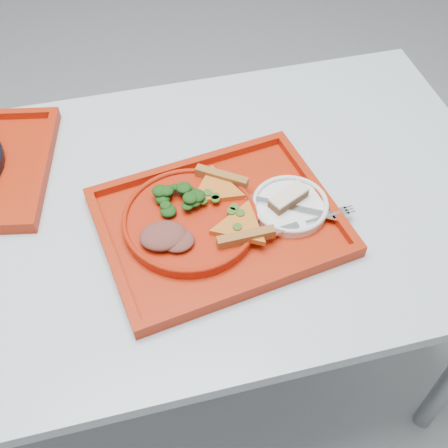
% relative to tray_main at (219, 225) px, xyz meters
% --- Properties ---
extents(ground, '(10.00, 10.00, 0.00)m').
position_rel_tray_main_xyz_m(ground, '(-0.18, 0.07, -0.76)').
color(ground, gray).
rests_on(ground, ground).
extents(table, '(1.60, 0.80, 0.75)m').
position_rel_tray_main_xyz_m(table, '(-0.18, 0.07, -0.08)').
color(table, '#B3BCC9').
rests_on(table, ground).
extents(tray_main, '(0.50, 0.41, 0.01)m').
position_rel_tray_main_xyz_m(tray_main, '(0.00, 0.00, 0.00)').
color(tray_main, '#A62008').
rests_on(tray_main, table).
extents(dinner_plate, '(0.26, 0.26, 0.02)m').
position_rel_tray_main_xyz_m(dinner_plate, '(-0.05, 0.01, 0.02)').
color(dinner_plate, '#AB200B').
rests_on(dinner_plate, tray_main).
extents(side_plate, '(0.15, 0.15, 0.01)m').
position_rel_tray_main_xyz_m(side_plate, '(0.14, 0.00, 0.01)').
color(side_plate, white).
rests_on(side_plate, tray_main).
extents(pizza_slice_a, '(0.11, 0.13, 0.02)m').
position_rel_tray_main_xyz_m(pizza_slice_a, '(0.03, -0.04, 0.03)').
color(pizza_slice_a, orange).
rests_on(pizza_slice_a, dinner_plate).
extents(pizza_slice_b, '(0.16, 0.17, 0.02)m').
position_rel_tray_main_xyz_m(pizza_slice_b, '(0.01, 0.07, 0.03)').
color(pizza_slice_b, orange).
rests_on(pizza_slice_b, dinner_plate).
extents(salad_heap, '(0.08, 0.07, 0.04)m').
position_rel_tray_main_xyz_m(salad_heap, '(-0.07, 0.05, 0.04)').
color(salad_heap, black).
rests_on(salad_heap, dinner_plate).
extents(meat_portion, '(0.09, 0.07, 0.03)m').
position_rel_tray_main_xyz_m(meat_portion, '(-0.11, -0.03, 0.04)').
color(meat_portion, brown).
rests_on(meat_portion, dinner_plate).
extents(dessert_bar, '(0.09, 0.06, 0.02)m').
position_rel_tray_main_xyz_m(dessert_bar, '(0.14, 0.01, 0.03)').
color(dessert_bar, '#512F1B').
rests_on(dessert_bar, side_plate).
extents(knife, '(0.17, 0.11, 0.01)m').
position_rel_tray_main_xyz_m(knife, '(0.14, -0.01, 0.02)').
color(knife, silver).
rests_on(knife, side_plate).
extents(fork, '(0.19, 0.04, 0.01)m').
position_rel_tray_main_xyz_m(fork, '(0.16, -0.05, 0.02)').
color(fork, silver).
rests_on(fork, side_plate).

